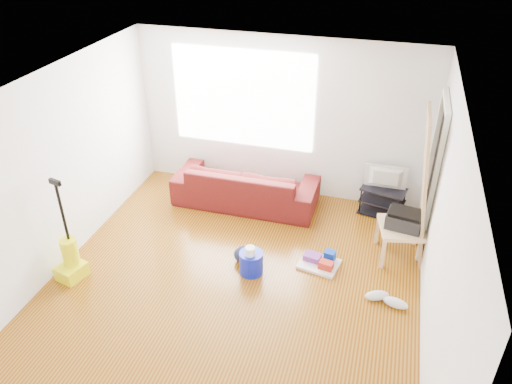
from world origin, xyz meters
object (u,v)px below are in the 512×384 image
(tv_stand, at_px, (382,201))
(cleaning_tray, at_px, (320,262))
(side_table, at_px, (402,231))
(vacuum, at_px, (70,260))
(bucket, at_px, (251,272))
(sofa, at_px, (246,203))
(backpack, at_px, (248,262))

(tv_stand, relative_size, cleaning_tray, 1.25)
(side_table, distance_m, vacuum, 4.25)
(bucket, height_order, vacuum, vacuum)
(side_table, xyz_separation_m, vacuum, (-3.95, -1.57, -0.14))
(sofa, height_order, side_table, side_table)
(side_table, bearing_deg, sofa, 163.52)
(backpack, bearing_deg, cleaning_tray, 24.40)
(backpack, bearing_deg, vacuum, -144.94)
(bucket, bearing_deg, tv_stand, 50.85)
(sofa, distance_m, side_table, 2.48)
(sofa, relative_size, cleaning_tray, 3.91)
(side_table, relative_size, backpack, 1.79)
(vacuum, bearing_deg, sofa, 68.54)
(tv_stand, distance_m, side_table, 1.03)
(cleaning_tray, bearing_deg, bucket, -155.07)
(sofa, distance_m, bucket, 1.66)
(backpack, bearing_deg, side_table, 32.08)
(cleaning_tray, bearing_deg, side_table, 26.83)
(tv_stand, distance_m, backpack, 2.32)
(cleaning_tray, relative_size, backpack, 1.45)
(bucket, bearing_deg, side_table, 25.97)
(vacuum, bearing_deg, tv_stand, 48.56)
(backpack, relative_size, vacuum, 0.28)
(side_table, height_order, bucket, side_table)
(sofa, bearing_deg, backpack, 107.98)
(tv_stand, relative_size, backpack, 1.81)
(vacuum, bearing_deg, bucket, 31.64)
(backpack, height_order, vacuum, vacuum)
(sofa, bearing_deg, cleaning_tray, 139.37)
(side_table, bearing_deg, vacuum, -158.34)
(sofa, xyz_separation_m, vacuum, (-1.60, -2.26, 0.25))
(tv_stand, bearing_deg, side_table, -60.63)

